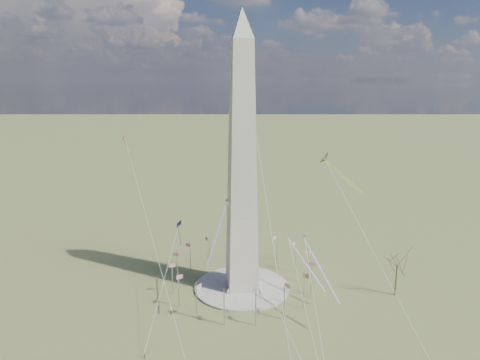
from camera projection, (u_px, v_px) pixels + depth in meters
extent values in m
plane|color=#536030|center=(242.00, 288.00, 163.06)|extent=(2000.00, 2000.00, 0.00)
cylinder|color=#B6B2A6|center=(242.00, 287.00, 162.97)|extent=(36.00, 36.00, 0.80)
pyramid|color=beige|center=(242.00, 23.00, 141.31)|extent=(9.90, 9.90, 10.00)
cylinder|color=silver|center=(308.00, 267.00, 165.79)|extent=(0.36, 0.36, 13.00)
cube|color=red|center=(307.00, 253.00, 165.83)|extent=(2.40, 0.08, 1.50)
cylinder|color=silver|center=(295.00, 257.00, 175.02)|extent=(0.36, 0.36, 13.00)
cube|color=red|center=(294.00, 244.00, 174.89)|extent=(2.25, 0.99, 1.50)
cylinder|color=silver|center=(277.00, 250.00, 182.21)|extent=(0.36, 0.36, 13.00)
cube|color=red|center=(275.00, 238.00, 181.74)|extent=(1.75, 1.75, 1.50)
cylinder|color=silver|center=(255.00, 247.00, 186.26)|extent=(0.36, 0.36, 13.00)
cube|color=red|center=(252.00, 235.00, 185.34)|extent=(0.99, 2.25, 1.50)
cylinder|color=silver|center=(232.00, 247.00, 186.55)|extent=(0.36, 0.36, 13.00)
cube|color=red|center=(229.00, 235.00, 185.14)|extent=(0.08, 2.40, 1.50)
cylinder|color=silver|center=(210.00, 250.00, 183.04)|extent=(0.36, 0.36, 13.00)
cube|color=red|center=(207.00, 239.00, 181.17)|extent=(0.99, 2.25, 1.50)
cylinder|color=silver|center=(190.00, 256.00, 176.27)|extent=(0.36, 0.36, 13.00)
cube|color=red|center=(188.00, 245.00, 174.03)|extent=(1.75, 1.75, 1.50)
cylinder|color=silver|center=(177.00, 266.00, 167.26)|extent=(0.36, 0.36, 13.00)
cube|color=red|center=(175.00, 254.00, 164.82)|extent=(2.25, 0.99, 1.50)
cylinder|color=silver|center=(172.00, 277.00, 157.38)|extent=(0.36, 0.36, 13.00)
cube|color=red|center=(172.00, 265.00, 154.93)|extent=(2.40, 0.08, 1.50)
cylinder|color=silver|center=(179.00, 290.00, 148.14)|extent=(0.36, 0.36, 13.00)
cube|color=red|center=(180.00, 277.00, 145.87)|extent=(2.25, 0.99, 1.50)
cylinder|color=silver|center=(197.00, 300.00, 140.95)|extent=(0.36, 0.36, 13.00)
cube|color=red|center=(199.00, 287.00, 139.02)|extent=(1.75, 1.75, 1.50)
cylinder|color=silver|center=(224.00, 307.00, 136.91)|extent=(0.36, 0.36, 13.00)
cube|color=red|center=(228.00, 292.00, 135.42)|extent=(0.99, 2.25, 1.50)
cylinder|color=silver|center=(256.00, 307.00, 136.61)|extent=(0.36, 0.36, 13.00)
cube|color=red|center=(260.00, 292.00, 135.62)|extent=(0.08, 2.40, 1.50)
cylinder|color=silver|center=(284.00, 302.00, 140.12)|extent=(0.36, 0.36, 13.00)
cube|color=red|center=(288.00, 286.00, 139.59)|extent=(0.99, 2.25, 1.50)
cylinder|color=silver|center=(304.00, 291.00, 146.90)|extent=(0.36, 0.36, 13.00)
cube|color=red|center=(306.00, 276.00, 146.73)|extent=(1.75, 1.75, 1.50)
cylinder|color=silver|center=(311.00, 279.00, 155.91)|extent=(0.36, 0.36, 13.00)
cube|color=red|center=(312.00, 264.00, 155.94)|extent=(2.25, 0.99, 1.50)
cylinder|color=#48402C|center=(396.00, 280.00, 156.45)|extent=(0.50, 0.50, 12.02)
imported|color=gray|center=(144.00, 356.00, 121.55)|extent=(0.75, 0.60, 1.51)
cube|color=#FFA90D|center=(345.00, 176.00, 169.84)|extent=(11.29, 11.47, 10.97)
cube|color=#FFA90D|center=(343.00, 177.00, 168.26)|extent=(11.29, 11.47, 10.97)
cube|color=navy|center=(179.00, 224.00, 161.78)|extent=(1.84, 3.14, 2.71)
cube|color=#EE5425|center=(179.00, 235.00, 162.79)|extent=(1.34, 3.35, 9.36)
cube|color=#EE5425|center=(321.00, 270.00, 137.99)|extent=(5.35, 20.76, 13.26)
cube|color=#EE5425|center=(217.00, 233.00, 141.06)|extent=(9.55, 20.50, 13.88)
cube|color=#EE5425|center=(306.00, 264.00, 154.60)|extent=(8.63, 18.94, 12.76)
cube|color=red|center=(124.00, 137.00, 180.79)|extent=(1.69, 2.47, 1.89)
cube|color=red|center=(125.00, 142.00, 181.26)|extent=(1.22, 1.40, 4.33)
cube|color=white|center=(248.00, 84.00, 190.55)|extent=(1.46, 2.11, 1.61)
cube|color=white|center=(248.00, 88.00, 190.95)|extent=(1.10, 1.20, 3.69)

